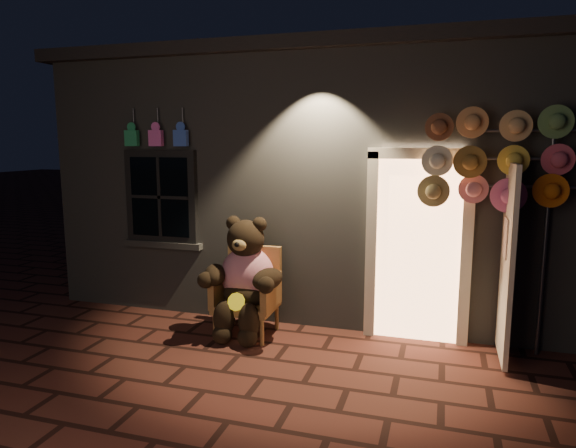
% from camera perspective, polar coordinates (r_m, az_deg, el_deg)
% --- Properties ---
extents(ground, '(60.00, 60.00, 0.00)m').
position_cam_1_polar(ground, '(5.19, -2.89, -16.64)').
color(ground, '#4D261D').
rests_on(ground, ground).
extents(shop_building, '(7.30, 5.95, 3.51)m').
position_cam_1_polar(shop_building, '(8.55, 6.19, 5.60)').
color(shop_building, slate).
rests_on(shop_building, ground).
extents(wicker_armchair, '(0.71, 0.64, 1.02)m').
position_cam_1_polar(wicker_armchair, '(6.15, -4.36, -7.41)').
color(wicker_armchair, '#A67740').
rests_on(wicker_armchair, ground).
extents(teddy_bear, '(1.02, 0.79, 1.41)m').
position_cam_1_polar(teddy_bear, '(5.98, -4.84, -5.98)').
color(teddy_bear, '#C2143F').
rests_on(teddy_bear, ground).
extents(hat_rack, '(1.58, 0.22, 2.58)m').
position_cam_1_polar(hat_rack, '(5.69, 22.05, 6.48)').
color(hat_rack, '#59595E').
rests_on(hat_rack, ground).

